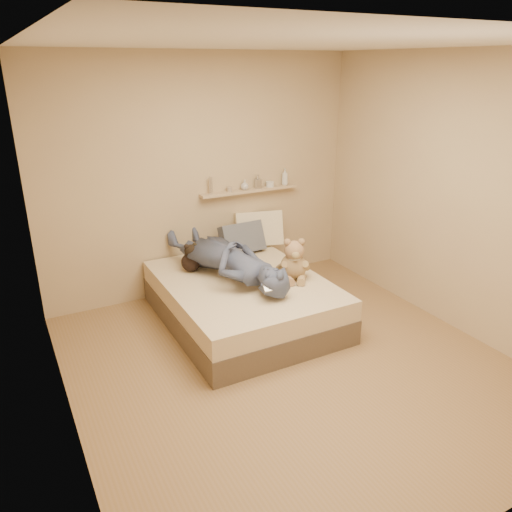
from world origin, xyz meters
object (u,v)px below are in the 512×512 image
teddy_bear (294,263)px  person (227,258)px  dark_plush (191,259)px  game_console (273,287)px  bed (243,300)px  pillow_cream (259,229)px  wall_shelf (250,191)px  pillow_grey (242,238)px

teddy_bear → person: 0.67m
dark_plush → teddy_bear: bearing=-39.6°
person → teddy_bear: bearing=131.9°
game_console → dark_plush: size_ratio=0.60×
game_console → bed: bearing=91.1°
game_console → teddy_bear: 0.56m
dark_plush → pillow_cream: bearing=20.8°
bed → wall_shelf: 1.38m
pillow_cream → wall_shelf: bearing=134.3°
game_console → teddy_bear: bearing=38.8°
bed → game_console: bearing=-88.9°
game_console → person: bearing=98.3°
pillow_grey → dark_plush: bearing=-161.4°
bed → pillow_cream: (0.63, 0.83, 0.43)m
pillow_cream → dark_plush: bearing=-159.2°
teddy_bear → pillow_cream: bearing=80.5°
bed → pillow_grey: pillow_grey is taller
bed → game_console: size_ratio=10.36×
bed → teddy_bear: bearing=-26.8°
person → wall_shelf: 1.09m
teddy_bear → wall_shelf: 1.23m
pillow_cream → wall_shelf: wall_shelf is taller
pillow_cream → person: pillow_cream is taller
pillow_cream → bed: bearing=-127.1°
dark_plush → pillow_grey: 0.75m
pillow_cream → pillow_grey: 0.32m
game_console → person: size_ratio=0.11×
dark_plush → game_console: bearing=-69.7°
game_console → dark_plush: (-0.38, 1.03, -0.02)m
person → game_console: bearing=85.4°
bed → dark_plush: 0.68m
bed → dark_plush: size_ratio=6.18×
teddy_bear → pillow_cream: 1.07m
teddy_bear → game_console: bearing=-141.2°
teddy_bear → pillow_grey: (-0.11, 0.92, -0.01)m
game_console → wall_shelf: (0.54, 1.49, 0.49)m
pillow_cream → teddy_bear: bearing=-99.5°
teddy_bear → wall_shelf: size_ratio=0.36×
game_console → person: person is taller
pillow_grey → wall_shelf: 0.57m
game_console → dark_plush: dark_plush is taller
dark_plush → pillow_grey: (0.71, 0.24, 0.04)m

